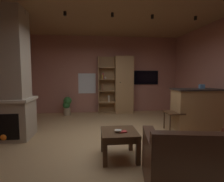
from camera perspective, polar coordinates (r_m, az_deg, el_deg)
floor at (r=3.97m, az=0.67°, el=-15.97°), size 5.69×6.05×0.02m
wall_back at (r=6.74m, az=-2.51°, el=5.32°), size 5.81×0.06×2.87m
ceiling at (r=3.98m, az=0.72°, el=26.69°), size 5.69×6.05×0.02m
window_pane_back at (r=6.71m, az=-8.14°, el=2.46°), size 0.65×0.01×0.76m
stone_fireplace at (r=4.50m, az=-30.58°, el=2.90°), size 0.98×0.82×2.87m
bookshelf_cabinet at (r=6.56m, az=3.13°, el=1.93°), size 1.30×0.41×2.11m
kitchen_bar_counter at (r=5.22m, az=26.96°, el=-5.13°), size 1.50×0.62×1.07m
tissue_box at (r=5.19m, az=27.18°, el=1.33°), size 0.14×0.14×0.11m
leather_couch at (r=2.61m, az=29.95°, el=-20.81°), size 1.72×1.16×0.84m
coffee_table at (r=3.11m, az=2.37°, el=-14.51°), size 0.61×0.63×0.47m
table_book_0 at (r=3.01m, az=3.58°, el=-13.08°), size 0.14×0.11×0.02m
table_book_1 at (r=2.99m, az=1.98°, el=-12.75°), size 0.13×0.11×0.02m
dining_chair at (r=4.81m, az=20.45°, el=-5.83°), size 0.42×0.42×0.92m
potted_floor_plant at (r=6.46m, az=-14.43°, el=-4.47°), size 0.31×0.30×0.65m
wall_mounted_tv at (r=6.98m, az=11.00°, el=4.32°), size 0.95×0.06×0.54m
track_light_spot_0 at (r=4.64m, az=-26.85°, el=21.90°), size 0.07×0.07×0.09m
track_light_spot_1 at (r=4.43m, az=-15.05°, el=23.14°), size 0.07×0.07×0.09m
track_light_spot_2 at (r=4.38m, az=0.13°, el=23.52°), size 0.07×0.07×0.09m
track_light_spot_3 at (r=4.60m, az=12.98°, el=22.47°), size 0.07×0.07×0.09m
track_light_spot_4 at (r=5.03m, az=25.53°, el=20.59°), size 0.07×0.07×0.09m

